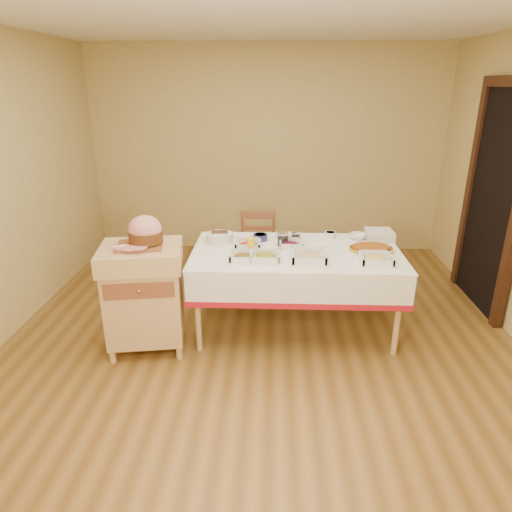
{
  "coord_description": "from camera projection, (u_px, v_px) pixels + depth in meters",
  "views": [
    {
      "loc": [
        0.09,
        -3.46,
        2.14
      ],
      "look_at": [
        -0.05,
        0.2,
        0.74
      ],
      "focal_mm": 32.0,
      "sensor_mm": 36.0,
      "label": 1
    }
  ],
  "objects": [
    {
      "name": "bowl_small_imported",
      "position": [
        358.0,
        236.0,
        4.29
      ],
      "size": [
        0.2,
        0.2,
        0.05
      ],
      "primitive_type": "imported",
      "rotation": [
        0.0,
        0.0,
        0.29
      ],
      "color": "silver",
      "rests_on": "dining_table"
    },
    {
      "name": "ham_on_board",
      "position": [
        144.0,
        233.0,
        3.62
      ],
      "size": [
        0.38,
        0.36,
        0.25
      ],
      "color": "brown",
      "rests_on": "butcher_cart"
    },
    {
      "name": "butcher_cart",
      "position": [
        144.0,
        292.0,
        3.77
      ],
      "size": [
        0.72,
        0.63,
        0.91
      ],
      "color": "tan",
      "rests_on": "ground"
    },
    {
      "name": "mustard_bottle",
      "position": [
        251.0,
        245.0,
        3.88
      ],
      "size": [
        0.06,
        0.06,
        0.18
      ],
      "color": "yellow",
      "rests_on": "dining_table"
    },
    {
      "name": "small_bowl_left",
      "position": [
        227.0,
        235.0,
        4.29
      ],
      "size": [
        0.13,
        0.13,
        0.06
      ],
      "color": "silver",
      "rests_on": "dining_table"
    },
    {
      "name": "dining_table",
      "position": [
        296.0,
        268.0,
        4.05
      ],
      "size": [
        1.82,
        1.02,
        0.76
      ],
      "color": "tan",
      "rests_on": "ground"
    },
    {
      "name": "serving_dish_e",
      "position": [
        248.0,
        245.0,
        4.03
      ],
      "size": [
        0.23,
        0.22,
        0.11
      ],
      "color": "silver",
      "rests_on": "dining_table"
    },
    {
      "name": "serving_dish_a",
      "position": [
        243.0,
        257.0,
        3.76
      ],
      "size": [
        0.22,
        0.21,
        0.09
      ],
      "color": "silver",
      "rests_on": "dining_table"
    },
    {
      "name": "preserve_jar_left",
      "position": [
        283.0,
        239.0,
        4.1
      ],
      "size": [
        0.1,
        0.1,
        0.13
      ],
      "color": "silver",
      "rests_on": "dining_table"
    },
    {
      "name": "preserve_jar_right",
      "position": [
        296.0,
        237.0,
        4.19
      ],
      "size": [
        0.08,
        0.08,
        0.11
      ],
      "color": "silver",
      "rests_on": "dining_table"
    },
    {
      "name": "small_bowl_right",
      "position": [
        330.0,
        234.0,
        4.32
      ],
      "size": [
        0.11,
        0.11,
        0.05
      ],
      "color": "silver",
      "rests_on": "dining_table"
    },
    {
      "name": "bowl_white_imported",
      "position": [
        284.0,
        235.0,
        4.33
      ],
      "size": [
        0.17,
        0.17,
        0.04
      ],
      "primitive_type": "imported",
      "rotation": [
        0.0,
        0.0,
        0.1
      ],
      "color": "silver",
      "rests_on": "dining_table"
    },
    {
      "name": "serving_dish_c",
      "position": [
        309.0,
        257.0,
        3.75
      ],
      "size": [
        0.28,
        0.28,
        0.11
      ],
      "color": "silver",
      "rests_on": "dining_table"
    },
    {
      "name": "dining_chair",
      "position": [
        257.0,
        252.0,
        4.85
      ],
      "size": [
        0.39,
        0.37,
        0.86
      ],
      "color": "brown",
      "rests_on": "ground"
    },
    {
      "name": "serving_dish_d",
      "position": [
        376.0,
        259.0,
        3.72
      ],
      "size": [
        0.25,
        0.25,
        0.1
      ],
      "color": "silver",
      "rests_on": "dining_table"
    },
    {
      "name": "small_bowl_mid",
      "position": [
        260.0,
        237.0,
        4.25
      ],
      "size": [
        0.13,
        0.13,
        0.06
      ],
      "color": "navy",
      "rests_on": "dining_table"
    },
    {
      "name": "brass_platter",
      "position": [
        371.0,
        249.0,
        3.97
      ],
      "size": [
        0.38,
        0.27,
        0.05
      ],
      "color": "gold",
      "rests_on": "dining_table"
    },
    {
      "name": "bread_basket",
      "position": [
        220.0,
        238.0,
        4.18
      ],
      "size": [
        0.24,
        0.24,
        0.11
      ],
      "color": "silver",
      "rests_on": "dining_table"
    },
    {
      "name": "plate_stack",
      "position": [
        379.0,
        235.0,
        4.25
      ],
      "size": [
        0.25,
        0.25,
        0.09
      ],
      "color": "silver",
      "rests_on": "dining_table"
    },
    {
      "name": "doorway",
      "position": [
        494.0,
        197.0,
        4.36
      ],
      "size": [
        0.09,
        1.1,
        2.2
      ],
      "color": "black",
      "rests_on": "ground"
    },
    {
      "name": "room_shell",
      "position": [
        261.0,
        198.0,
        3.53
      ],
      "size": [
        5.0,
        5.0,
        5.0
      ],
      "color": "brown",
      "rests_on": "ground"
    },
    {
      "name": "serving_dish_f",
      "position": [
        291.0,
        245.0,
        4.05
      ],
      "size": [
        0.21,
        0.2,
        0.1
      ],
      "color": "silver",
      "rests_on": "dining_table"
    },
    {
      "name": "serving_dish_b",
      "position": [
        265.0,
        257.0,
        3.76
      ],
      "size": [
        0.24,
        0.24,
        0.1
      ],
      "color": "silver",
      "rests_on": "dining_table"
    }
  ]
}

